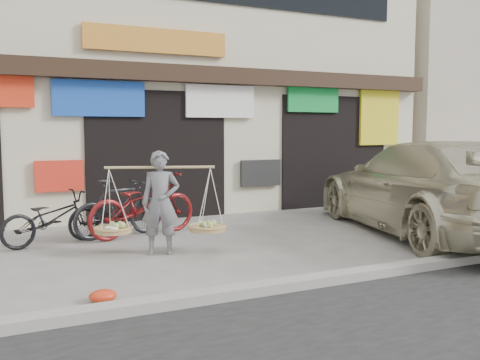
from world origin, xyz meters
name	(u,v)px	position (x,y,z in m)	size (l,w,h in m)	color
ground	(227,253)	(0.00, 0.00, 0.00)	(70.00, 70.00, 0.00)	gray
kerb	(296,283)	(0.00, -2.00, 0.06)	(70.00, 0.25, 0.12)	gray
shophouse_block	(123,68)	(0.00, 6.42, 3.45)	(14.00, 6.32, 7.00)	beige
neighbor_east	(478,94)	(13.50, 7.00, 3.20)	(12.00, 7.00, 6.40)	#AFA490
street_vendor	(161,207)	(-0.91, 0.42, 0.72)	(1.89, 1.04, 1.58)	slate
bike_0	(52,218)	(-2.34, 1.82, 0.44)	(0.59, 1.68, 0.88)	black
bike_1	(120,208)	(-1.18, 1.97, 0.52)	(0.49, 1.72, 1.04)	black
bike_2	(143,205)	(-0.78, 1.89, 0.56)	(0.74, 2.13, 1.12)	maroon
suv	(429,187)	(3.94, -0.18, 0.85)	(3.78, 6.27, 1.70)	#C0BA9A
red_bag	(103,296)	(-2.18, -1.52, 0.07)	(0.31, 0.25, 0.14)	red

